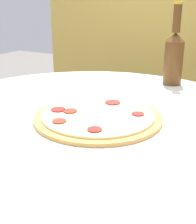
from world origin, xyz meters
TOP-DOWN VIEW (x-y plane):
  - table at (0.00, 0.00)m, footprint 1.06×1.06m
  - fence_panel at (0.00, 0.88)m, footprint 1.53×0.04m
  - pizza at (0.04, -0.02)m, footprint 0.34×0.34m
  - beer_bottle at (0.10, 0.42)m, footprint 0.07×0.07m

SIDE VIEW (x-z plane):
  - table at x=0.00m, z-range 0.16..0.87m
  - pizza at x=0.04m, z-range 0.71..0.72m
  - fence_panel at x=0.00m, z-range 0.00..1.61m
  - beer_bottle at x=0.10m, z-range 0.67..0.96m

